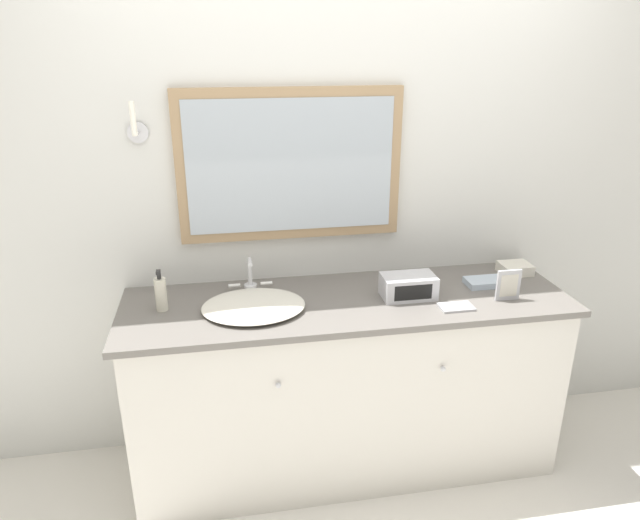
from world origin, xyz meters
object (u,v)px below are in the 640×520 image
object	(u,v)px
sink_basin	(253,305)
appliance_box	(408,286)
soap_bottle	(161,293)
picture_frame	(508,285)

from	to	relation	value
sink_basin	appliance_box	size ratio (longest dim) A/B	1.87
sink_basin	soap_bottle	size ratio (longest dim) A/B	2.38
sink_basin	picture_frame	bearing A→B (deg)	-5.44
picture_frame	soap_bottle	bearing A→B (deg)	173.80
soap_bottle	picture_frame	xyz separation A→B (m)	(1.53, -0.17, -0.01)
soap_bottle	picture_frame	world-z (taller)	soap_bottle
sink_basin	appliance_box	distance (m)	0.71
sink_basin	picture_frame	size ratio (longest dim) A/B	3.13
sink_basin	appliance_box	bearing A→B (deg)	-0.05
appliance_box	soap_bottle	bearing A→B (deg)	176.95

